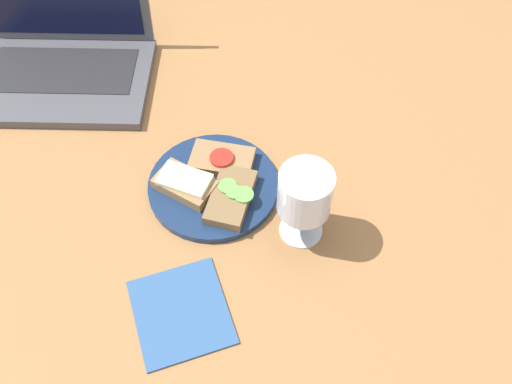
# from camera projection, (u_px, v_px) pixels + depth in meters

# --- Properties ---
(wooden_table) EXTENTS (1.40, 1.40, 0.03)m
(wooden_table) POSITION_uv_depth(u_px,v_px,m) (221.00, 203.00, 1.02)
(wooden_table) COLOR #9E6B3D
(wooden_table) RESTS_ON ground
(plate) EXTENTS (0.23, 0.23, 0.01)m
(plate) POSITION_uv_depth(u_px,v_px,m) (213.00, 186.00, 1.01)
(plate) COLOR navy
(plate) RESTS_ON wooden_table
(sandwich_with_cheese) EXTENTS (0.12, 0.10, 0.03)m
(sandwich_with_cheese) POSITION_uv_depth(u_px,v_px,m) (185.00, 183.00, 0.99)
(sandwich_with_cheese) COLOR #937047
(sandwich_with_cheese) RESTS_ON plate
(sandwich_with_cucumber) EXTENTS (0.09, 0.13, 0.02)m
(sandwich_with_cucumber) POSITION_uv_depth(u_px,v_px,m) (231.00, 197.00, 0.98)
(sandwich_with_cucumber) COLOR brown
(sandwich_with_cucumber) RESTS_ON plate
(sandwich_with_tomato) EXTENTS (0.12, 0.09, 0.02)m
(sandwich_with_tomato) POSITION_uv_depth(u_px,v_px,m) (222.00, 160.00, 1.02)
(sandwich_with_tomato) COLOR #937047
(sandwich_with_tomato) RESTS_ON plate
(wine_glass) EXTENTS (0.09, 0.09, 0.15)m
(wine_glass) POSITION_uv_depth(u_px,v_px,m) (305.00, 195.00, 0.88)
(wine_glass) COLOR white
(wine_glass) RESTS_ON wooden_table
(laptop) EXTENTS (0.36, 0.27, 0.22)m
(laptop) POSITION_uv_depth(u_px,v_px,m) (61.00, 57.00, 1.16)
(laptop) COLOR #4C4C51
(laptop) RESTS_ON wooden_table
(napkin) EXTENTS (0.18, 0.19, 0.00)m
(napkin) POSITION_uv_depth(u_px,v_px,m) (181.00, 312.00, 0.88)
(napkin) COLOR #33598C
(napkin) RESTS_ON wooden_table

